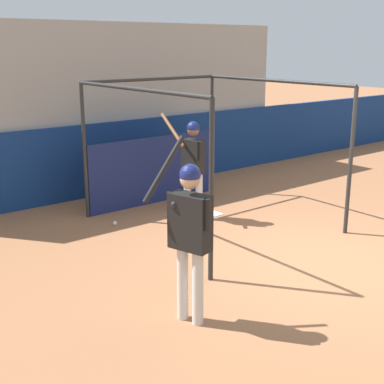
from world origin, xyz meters
TOP-DOWN VIEW (x-y plane):
  - ground_plane at (0.00, 0.00)m, footprint 60.00×60.00m
  - outfield_wall at (0.00, 5.35)m, footprint 24.00×0.12m
  - bleacher_section at (0.00, 7.41)m, footprint 8.70×4.00m
  - batting_cage at (-0.13, 3.46)m, footprint 3.11×3.62m
  - home_plate at (0.21, 2.84)m, footprint 0.44×0.44m
  - player_batter at (-0.15, 2.85)m, footprint 0.50×0.84m
  - player_waiting at (-2.57, -0.14)m, footprint 0.54×0.72m
  - baseball at (-1.50, 3.39)m, footprint 0.07×0.07m

SIDE VIEW (x-z plane):
  - ground_plane at x=0.00m, z-range 0.00..0.00m
  - home_plate at x=0.21m, z-range 0.00..0.02m
  - baseball at x=-1.50m, z-range 0.00..0.07m
  - outfield_wall at x=0.00m, z-range 0.00..1.53m
  - player_batter at x=-0.15m, z-range 0.13..2.06m
  - batting_cage at x=-0.13m, z-range -0.10..2.41m
  - player_waiting at x=-2.57m, z-range 0.09..2.23m
  - bleacher_section at x=0.00m, z-range 0.00..3.61m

